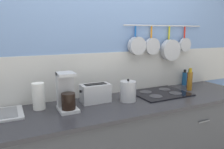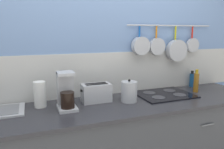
# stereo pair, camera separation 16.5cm
# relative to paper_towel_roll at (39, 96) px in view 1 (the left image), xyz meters

# --- Properties ---
(wall_back) EXTENTS (7.20, 0.16, 2.60)m
(wall_back) POSITION_rel_paper_towel_roll_xyz_m (0.72, 0.20, 0.27)
(wall_back) COLOR #7293C6
(wall_back) RESTS_ON ground_plane
(cabinet_base) EXTENTS (2.88, 0.66, 0.85)m
(cabinet_base) POSITION_rel_paper_towel_roll_xyz_m (0.71, -0.18, -0.58)
(cabinet_base) COLOR #3F4247
(cabinet_base) RESTS_ON ground_plane
(countertop) EXTENTS (2.92, 0.68, 0.03)m
(countertop) POSITION_rel_paper_towel_roll_xyz_m (0.71, -0.18, -0.13)
(countertop) COLOR #2D2D33
(countertop) RESTS_ON cabinet_base
(paper_towel_roll) EXTENTS (0.10, 0.10, 0.23)m
(paper_towel_roll) POSITION_rel_paper_towel_roll_xyz_m (0.00, 0.00, 0.00)
(paper_towel_roll) COLOR white
(paper_towel_roll) RESTS_ON countertop
(coffee_maker) EXTENTS (0.16, 0.21, 0.32)m
(coffee_maker) POSITION_rel_paper_towel_roll_xyz_m (0.21, -0.12, 0.02)
(coffee_maker) COLOR #B7BABF
(coffee_maker) RESTS_ON countertop
(toaster) EXTENTS (0.29, 0.15, 0.18)m
(toaster) POSITION_rel_paper_towel_roll_xyz_m (0.51, -0.03, -0.03)
(toaster) COLOR #B7BABF
(toaster) RESTS_ON countertop
(kettle) EXTENTS (0.15, 0.15, 0.22)m
(kettle) POSITION_rel_paper_towel_roll_xyz_m (0.80, -0.14, -0.02)
(kettle) COLOR #B7BABF
(kettle) RESTS_ON countertop
(cooktop) EXTENTS (0.57, 0.45, 0.01)m
(cooktop) POSITION_rel_paper_towel_roll_xyz_m (1.24, -0.08, -0.11)
(cooktop) COLOR black
(cooktop) RESTS_ON countertop
(bottle_dish_soap) EXTENTS (0.06, 0.06, 0.25)m
(bottle_dish_soap) POSITION_rel_paper_towel_roll_xyz_m (1.63, -0.10, -0.00)
(bottle_dish_soap) COLOR #8C5919
(bottle_dish_soap) RESTS_ON countertop
(bottle_vinegar) EXTENTS (0.05, 0.05, 0.22)m
(bottle_vinegar) POSITION_rel_paper_towel_roll_xyz_m (1.69, -0.02, -0.02)
(bottle_vinegar) COLOR #33140F
(bottle_vinegar) RESTS_ON countertop
(bottle_cooking_wine) EXTENTS (0.06, 0.06, 0.19)m
(bottle_cooking_wine) POSITION_rel_paper_towel_roll_xyz_m (1.76, 0.11, -0.03)
(bottle_cooking_wine) COLOR navy
(bottle_cooking_wine) RESTS_ON countertop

